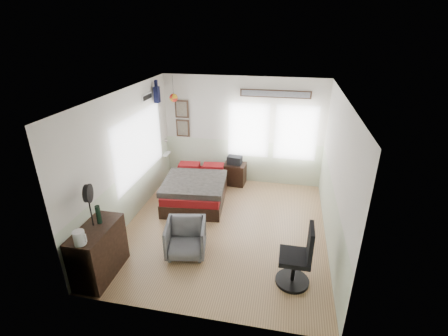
# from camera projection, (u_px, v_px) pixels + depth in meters

# --- Properties ---
(ground_plane) EXTENTS (4.00, 4.50, 0.01)m
(ground_plane) POSITION_uv_depth(u_px,v_px,m) (225.00, 228.00, 6.63)
(ground_plane) COLOR #8B6547
(room_shell) EXTENTS (4.02, 4.52, 2.71)m
(room_shell) POSITION_uv_depth(u_px,v_px,m) (223.00, 150.00, 6.15)
(room_shell) COLOR beige
(room_shell) RESTS_ON ground_plane
(wall_decor) EXTENTS (3.55, 1.32, 1.44)m
(wall_decor) POSITION_uv_depth(u_px,v_px,m) (196.00, 102.00, 7.72)
(wall_decor) COLOR #412819
(wall_decor) RESTS_ON room_shell
(bed) EXTENTS (1.48, 1.98, 0.59)m
(bed) POSITION_uv_depth(u_px,v_px,m) (196.00, 189.00, 7.56)
(bed) COLOR black
(bed) RESTS_ON ground_plane
(dresser) EXTENTS (0.48, 1.00, 0.90)m
(dresser) POSITION_uv_depth(u_px,v_px,m) (99.00, 251.00, 5.24)
(dresser) COLOR black
(dresser) RESTS_ON ground_plane
(armchair) EXTENTS (0.80, 0.82, 0.64)m
(armchair) POSITION_uv_depth(u_px,v_px,m) (186.00, 238.00, 5.77)
(armchair) COLOR slate
(armchair) RESTS_ON ground_plane
(nightstand) EXTENTS (0.58, 0.48, 0.55)m
(nightstand) POSITION_uv_depth(u_px,v_px,m) (234.00, 174.00, 8.34)
(nightstand) COLOR black
(nightstand) RESTS_ON ground_plane
(task_chair) EXTENTS (0.54, 0.54, 1.08)m
(task_chair) POSITION_uv_depth(u_px,v_px,m) (298.00, 261.00, 5.04)
(task_chair) COLOR black
(task_chair) RESTS_ON ground_plane
(kettle) EXTENTS (0.19, 0.17, 0.22)m
(kettle) POSITION_uv_depth(u_px,v_px,m) (79.00, 238.00, 4.64)
(kettle) COLOR silver
(kettle) RESTS_ON dresser
(bottle) EXTENTS (0.08, 0.08, 0.31)m
(bottle) POSITION_uv_depth(u_px,v_px,m) (98.00, 215.00, 5.12)
(bottle) COLOR black
(bottle) RESTS_ON dresser
(stand_fan) EXTENTS (0.15, 0.29, 0.72)m
(stand_fan) POSITION_uv_depth(u_px,v_px,m) (88.00, 194.00, 4.89)
(stand_fan) COLOR black
(stand_fan) RESTS_ON dresser
(black_bag) EXTENTS (0.38, 0.27, 0.21)m
(black_bag) POSITION_uv_depth(u_px,v_px,m) (235.00, 160.00, 8.19)
(black_bag) COLOR black
(black_bag) RESTS_ON nightstand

